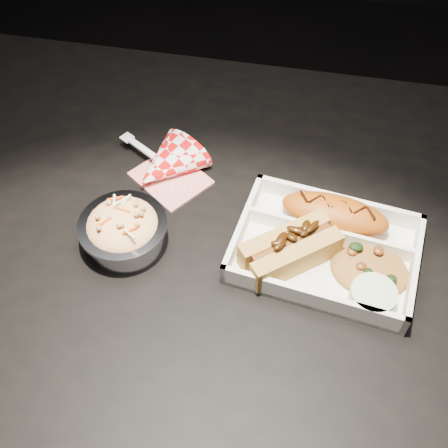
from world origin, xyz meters
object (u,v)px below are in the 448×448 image
(dining_table, at_px, (222,260))
(hotdog, at_px, (290,248))
(foil_coleslaw_cup, at_px, (123,229))
(napkin_fork, at_px, (165,166))
(fried_pastry, at_px, (335,214))
(food_tray, at_px, (325,251))

(dining_table, relative_size, hotdog, 8.44)
(dining_table, height_order, hotdog, hotdog)
(foil_coleslaw_cup, xyz_separation_m, napkin_fork, (0.02, 0.14, -0.02))
(dining_table, distance_m, fried_pastry, 0.20)
(fried_pastry, bearing_deg, food_tray, -97.74)
(fried_pastry, height_order, hotdog, hotdog)
(dining_table, height_order, fried_pastry, fried_pastry)
(fried_pastry, bearing_deg, napkin_fork, 167.94)
(fried_pastry, height_order, napkin_fork, napkin_fork)
(hotdog, distance_m, foil_coleslaw_cup, 0.23)
(foil_coleslaw_cup, distance_m, napkin_fork, 0.15)
(napkin_fork, bearing_deg, fried_pastry, 19.37)
(food_tray, bearing_deg, napkin_fork, 164.49)
(dining_table, bearing_deg, food_tray, -9.18)
(food_tray, distance_m, fried_pastry, 0.06)
(dining_table, distance_m, foil_coleslaw_cup, 0.19)
(dining_table, height_order, foil_coleslaw_cup, foil_coleslaw_cup)
(hotdog, xyz_separation_m, napkin_fork, (-0.21, 0.13, -0.02))
(foil_coleslaw_cup, bearing_deg, food_tray, 6.53)
(food_tray, relative_size, foil_coleslaw_cup, 2.18)
(foil_coleslaw_cup, bearing_deg, dining_table, 23.65)
(hotdog, bearing_deg, dining_table, 117.53)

